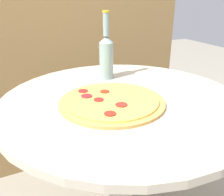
% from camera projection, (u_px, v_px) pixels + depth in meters
% --- Properties ---
extents(table, '(0.90, 0.90, 0.73)m').
position_uv_depth(table, '(122.00, 145.00, 1.00)').
color(table, '#B2A893').
rests_on(table, ground_plane).
extents(fence_panel, '(1.60, 0.04, 1.45)m').
position_uv_depth(fence_panel, '(65.00, 57.00, 1.51)').
color(fence_panel, olive).
rests_on(fence_panel, ground_plane).
extents(pizza, '(0.37, 0.37, 0.02)m').
position_uv_depth(pizza, '(112.00, 101.00, 0.87)').
color(pizza, '#C68E47').
rests_on(pizza, table).
extents(beer_bottle, '(0.06, 0.06, 0.29)m').
position_uv_depth(beer_bottle, '(106.00, 55.00, 1.08)').
color(beer_bottle, gray).
rests_on(beer_bottle, table).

